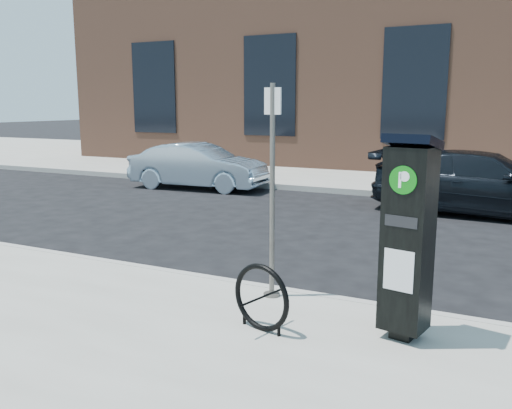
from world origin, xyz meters
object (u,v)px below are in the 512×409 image
Objects in this scene: car_silver at (198,166)px; sign_pole at (272,194)px; bike_rack at (261,298)px; car_dark at (484,183)px; parking_kiosk at (408,236)px.

sign_pole is at bearing -146.74° from car_silver.
bike_rack is 8.09m from car_dark.
sign_pole is 9.38m from car_silver.
bike_rack is (-1.30, -0.44, -0.67)m from parking_kiosk.
parking_kiosk reaches higher than car_dark.
parking_kiosk is at bearing -178.70° from car_dark.
sign_pole is 3.56× the size of bike_rack.
car_silver is (-7.26, 7.94, -0.51)m from parking_kiosk.
sign_pole is (-1.61, 0.50, 0.21)m from parking_kiosk.
parking_kiosk is 1.70m from sign_pole.
parking_kiosk is 2.85× the size of bike_rack.
car_dark is (1.83, 7.01, -0.68)m from sign_pole.
car_silver is at bearing 143.67° from parking_kiosk.
car_silver is 7.50m from car_dark.
bike_rack is at bearing -61.85° from sign_pole.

